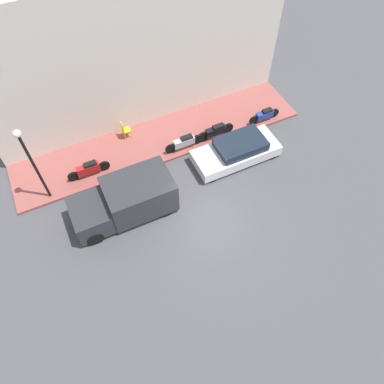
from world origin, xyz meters
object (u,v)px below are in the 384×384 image
object	(u,v)px
parked_car	(237,150)
motorcycle_black	(216,131)
motorcycle_red	(89,169)
cafe_chair	(125,129)
delivery_van	(125,200)
streetlamp	(29,157)
scooter_silver	(184,142)
motorcycle_blue	(265,115)

from	to	relation	value
parked_car	motorcycle_black	bearing A→B (deg)	11.39
motorcycle_red	motorcycle_black	size ratio (longest dim) A/B	1.00
cafe_chair	motorcycle_black	bearing A→B (deg)	-115.51
delivery_van	parked_car	bearing A→B (deg)	-83.42
motorcycle_black	delivery_van	bearing A→B (deg)	112.30
delivery_van	streetlamp	distance (m)	4.21
motorcycle_red	streetlamp	bearing A→B (deg)	100.84
motorcycle_black	cafe_chair	size ratio (longest dim) A/B	2.09
parked_car	motorcycle_red	world-z (taller)	parked_car
parked_car	scooter_silver	size ratio (longest dim) A/B	2.10
scooter_silver	streetlamp	size ratio (longest dim) A/B	0.48
parked_car	cafe_chair	xyz separation A→B (m)	(3.63, 4.51, 0.12)
motorcycle_red	motorcycle_blue	distance (m)	9.50
delivery_van	motorcycle_red	distance (m)	2.86
scooter_silver	streetlamp	xyz separation A→B (m)	(-0.02, 6.84, 2.33)
motorcycle_red	motorcycle_black	distance (m)	6.59
motorcycle_red	motorcycle_blue	xyz separation A→B (m)	(-0.39, -9.49, -0.04)
motorcycle_blue	cafe_chair	xyz separation A→B (m)	(2.03, 7.09, 0.16)
motorcycle_blue	cafe_chair	world-z (taller)	cafe_chair
motorcycle_red	streetlamp	size ratio (longest dim) A/B	0.49
scooter_silver	delivery_van	bearing A→B (deg)	120.74
delivery_van	motorcycle_blue	distance (m)	8.89
motorcycle_red	streetlamp	xyz separation A→B (m)	(-0.39, 2.03, 2.31)
parked_car	delivery_van	distance (m)	6.05
cafe_chair	delivery_van	bearing A→B (deg)	161.02
motorcycle_red	motorcycle_black	bearing A→B (deg)	-93.12
motorcycle_red	cafe_chair	bearing A→B (deg)	-55.66
motorcycle_black	motorcycle_blue	bearing A→B (deg)	-90.63
parked_car	motorcycle_blue	xyz separation A→B (m)	(1.60, -2.58, -0.05)
scooter_silver	motorcycle_black	bearing A→B (deg)	-89.77
motorcycle_black	motorcycle_blue	distance (m)	2.91
delivery_van	scooter_silver	size ratio (longest dim) A/B	2.20
delivery_van	motorcycle_red	size ratio (longest dim) A/B	2.18
parked_car	delivery_van	xyz separation A→B (m)	(-0.69, 6.00, 0.36)
motorcycle_black	streetlamp	bearing A→B (deg)	90.20
scooter_silver	cafe_chair	distance (m)	3.14
delivery_van	cafe_chair	bearing A→B (deg)	-18.98
motorcycle_blue	cafe_chair	distance (m)	7.38
scooter_silver	streetlamp	world-z (taller)	streetlamp
delivery_van	motorcycle_blue	xyz separation A→B (m)	(2.29, -8.58, -0.41)
streetlamp	motorcycle_blue	bearing A→B (deg)	-90.01
delivery_van	scooter_silver	bearing A→B (deg)	-59.26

